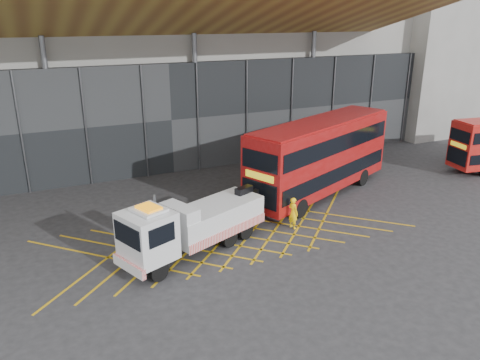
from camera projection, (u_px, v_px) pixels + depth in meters
name	position (u px, v px, depth m)	size (l,w,h in m)	color
ground_plane	(200.00, 239.00, 24.76)	(120.00, 120.00, 0.00)	#28282A
road_markings	(228.00, 233.00, 25.38)	(19.96, 7.16, 0.01)	gold
construction_building	(143.00, 44.00, 38.28)	(55.00, 23.97, 18.00)	gray
east_building	(439.00, 27.00, 47.65)	(15.00, 12.00, 20.00)	gray
recovery_truck	(191.00, 225.00, 22.87)	(9.15, 5.04, 3.27)	black
bus_towed	(320.00, 154.00, 30.01)	(12.29, 7.39, 4.96)	maroon
worker	(293.00, 213.00, 25.77)	(0.66, 0.43, 1.80)	yellow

